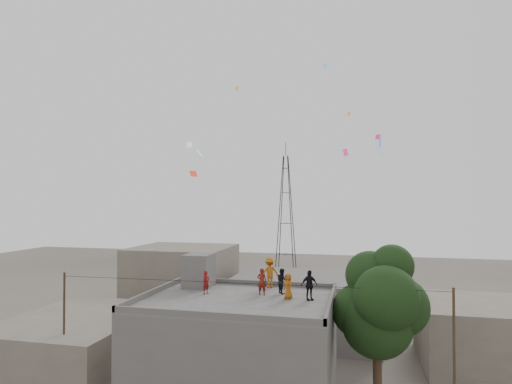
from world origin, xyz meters
The scene contains 17 objects.
main_building centered at (0.00, 0.00, 3.05)m, with size 10.00×8.00×6.10m.
parapet centered at (0.00, 0.00, 6.25)m, with size 10.00×8.00×0.30m.
stair_head_box centered at (-3.20, 2.60, 7.10)m, with size 1.60×1.80×2.00m, color #55534F.
neighbor_west centered at (-11.00, 2.00, 2.00)m, with size 8.00×10.00×4.00m, color #60584C.
neighbor_north centered at (2.00, 14.00, 2.50)m, with size 12.00×9.00×5.00m, color #55534F.
neighbor_northwest centered at (-10.00, 16.00, 3.50)m, with size 9.00×8.00×7.00m, color #60584C.
neighbor_east centered at (14.00, 10.00, 2.20)m, with size 7.00×8.00×4.40m, color #60584C.
tree centered at (7.37, 0.60, 6.10)m, with size 4.90×4.60×9.10m.
utility_line centered at (0.50, -1.25, 3.83)m, with size 20.12×0.62×7.40m.
transmission_tower centered at (-4.00, 40.00, 9.07)m, with size 2.97×2.97×20.01m.
person_red_adult centered at (1.05, 1.28, 6.85)m, with size 0.55×0.36×1.50m, color maroon.
person_orange_child centered at (2.63, 0.66, 6.78)m, with size 0.67×0.43×1.37m, color #9A5111.
person_dark_child centered at (2.08, 1.94, 6.81)m, with size 0.69×0.53×1.41m, color black.
person_dark_adult centered at (3.76, 0.65, 6.89)m, with size 0.92×0.39×1.58m, color black.
person_orange_adult centered at (1.06, 3.40, 7.01)m, with size 1.18×0.68×1.83m, color #A75A13.
person_red_child centered at (-2.08, 0.85, 6.75)m, with size 0.47×0.31×1.30m, color maroon.
kites centered at (0.34, 7.65, 16.58)m, with size 16.25×15.88×9.77m.
Camera 1 is at (6.27, -22.07, 11.32)m, focal length 30.00 mm.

